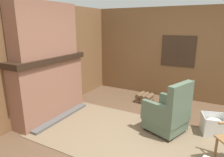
{
  "coord_description": "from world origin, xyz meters",
  "views": [
    {
      "loc": [
        0.82,
        -2.9,
        1.95
      ],
      "look_at": [
        -1.0,
        0.46,
        0.9
      ],
      "focal_mm": 32.0,
      "sensor_mm": 36.0,
      "label": 1
    }
  ],
  "objects": [
    {
      "name": "firewood_stack",
      "position": [
        -0.74,
        1.74,
        0.11
      ],
      "size": [
        0.41,
        0.41,
        0.23
      ],
      "rotation": [
        0.0,
        0.0,
        -0.11
      ],
      "color": "brown",
      "rests_on": "ground"
    },
    {
      "name": "wood_panel_wall_left",
      "position": [
        -2.48,
        0.0,
        1.19
      ],
      "size": [
        0.06,
        5.5,
        2.38
      ],
      "color": "brown",
      "rests_on": "ground"
    },
    {
      "name": "area_rug",
      "position": [
        -0.32,
        0.03,
        0.01
      ],
      "size": [
        3.63,
        1.85,
        0.01
      ],
      "color": "#7A664C",
      "rests_on": "ground"
    },
    {
      "name": "wood_panel_wall_back",
      "position": [
        -0.0,
        2.48,
        1.19
      ],
      "size": [
        5.5,
        0.09,
        2.38
      ],
      "color": "brown",
      "rests_on": "ground"
    },
    {
      "name": "ground_plane",
      "position": [
        0.0,
        0.0,
        0.0
      ],
      "size": [
        14.0,
        14.0,
        0.0
      ],
      "primitive_type": "plane",
      "color": "brown"
    },
    {
      "name": "chimney_breast",
      "position": [
        -2.25,
        0.0,
        1.84
      ],
      "size": [
        0.35,
        1.48,
        1.05
      ],
      "color": "#93604C",
      "rests_on": "fireplace_hearth"
    },
    {
      "name": "armchair",
      "position": [
        0.13,
        0.51,
        0.36
      ],
      "size": [
        0.84,
        0.82,
        1.0
      ],
      "rotation": [
        0.0,
        0.0,
        2.78
      ],
      "color": "#516651",
      "rests_on": "ground"
    },
    {
      "name": "laundry_basket",
      "position": [
        0.89,
        0.87,
        0.18
      ],
      "size": [
        0.5,
        0.49,
        0.35
      ],
      "rotation": [
        0.0,
        0.0,
        0.28
      ],
      "color": "white",
      "rests_on": "ground"
    },
    {
      "name": "oil_lamp_vase",
      "position": [
        -2.29,
        -0.66,
        1.42
      ],
      "size": [
        0.12,
        0.12,
        0.3
      ],
      "color": "#B24C42",
      "rests_on": "fireplace_hearth"
    },
    {
      "name": "storage_case",
      "position": [
        -2.29,
        0.1,
        1.38
      ],
      "size": [
        0.14,
        0.26,
        0.14
      ],
      "color": "gray",
      "rests_on": "fireplace_hearth"
    },
    {
      "name": "fireplace_hearth",
      "position": [
        -2.24,
        0.0,
        0.65
      ],
      "size": [
        0.61,
        1.78,
        1.31
      ],
      "color": "#93604C",
      "rests_on": "ground"
    }
  ]
}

